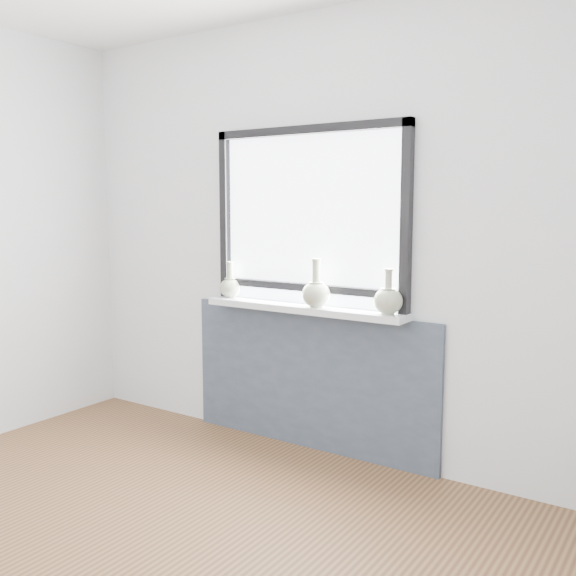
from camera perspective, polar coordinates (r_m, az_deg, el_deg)
The scene contains 7 objects.
back_wall at distance 3.86m, azimuth 2.16°, elevation 4.55°, with size 3.60×0.02×2.60m, color silver.
apron_panel at distance 3.97m, azimuth 1.87°, elevation -8.11°, with size 1.70×0.03×0.86m, color #41495A.
windowsill at distance 3.82m, azimuth 1.34°, elevation -1.83°, with size 1.32×0.18×0.04m, color silver.
window at distance 3.82m, azimuth 1.88°, elevation 6.64°, with size 1.30×0.06×1.05m.
vase_a at distance 4.13m, azimuth -5.16°, elevation 0.16°, with size 0.13×0.13×0.23m.
vase_b at distance 3.72m, azimuth 2.50°, elevation -0.39°, with size 0.17×0.17×0.28m.
vase_c at distance 3.52m, azimuth 8.89°, elevation -1.01°, with size 0.16×0.16×0.25m.
Camera 1 is at (2.02, -1.47, 1.49)m, focal length 40.00 mm.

